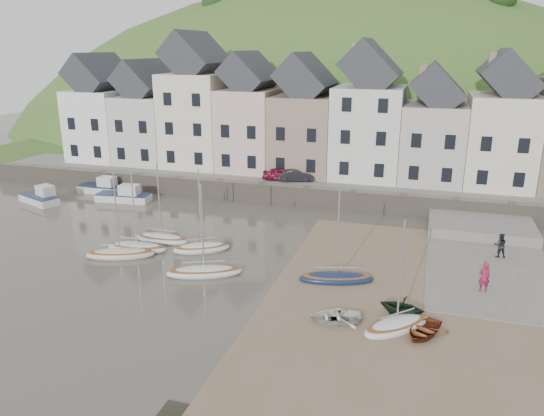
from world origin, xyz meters
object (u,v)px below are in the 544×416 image
(rowboat_white, at_px, (335,316))
(rowboat_red, at_px, (423,330))
(rowboat_green, at_px, (402,306))
(person_red, at_px, (484,277))
(sailboat_0, at_px, (162,238))
(car_right, at_px, (296,175))
(person_dark, at_px, (500,245))
(car_left, at_px, (281,174))

(rowboat_white, distance_m, rowboat_red, 4.57)
(rowboat_green, relative_size, person_red, 1.30)
(sailboat_0, bearing_deg, rowboat_green, -19.78)
(sailboat_0, bearing_deg, car_right, 66.21)
(rowboat_white, xyz_separation_m, person_dark, (9.36, 12.05, 0.63))
(rowboat_red, distance_m, person_red, 6.99)
(rowboat_white, distance_m, car_right, 24.52)
(sailboat_0, xyz_separation_m, rowboat_red, (19.36, -8.14, 0.08))
(rowboat_green, xyz_separation_m, car_left, (-13.11, 21.51, 1.52))
(person_dark, height_order, car_left, car_left)
(car_right, bearing_deg, car_left, 71.68)
(rowboat_white, relative_size, rowboat_green, 1.20)
(sailboat_0, relative_size, person_red, 3.45)
(sailboat_0, distance_m, person_dark, 24.49)
(rowboat_green, bearing_deg, person_dark, 160.29)
(rowboat_white, height_order, car_right, car_right)
(person_dark, bearing_deg, car_left, -38.63)
(person_red, bearing_deg, rowboat_green, 33.40)
(person_red, bearing_deg, rowboat_white, 25.81)
(rowboat_white, relative_size, rowboat_red, 1.05)
(rowboat_green, xyz_separation_m, car_right, (-11.56, 21.51, 1.48))
(sailboat_0, distance_m, person_red, 22.76)
(sailboat_0, bearing_deg, person_dark, 9.36)
(rowboat_white, xyz_separation_m, car_left, (-9.73, 23.04, 1.85))
(rowboat_green, distance_m, car_right, 24.46)
(rowboat_green, height_order, car_right, car_right)
(car_left, bearing_deg, rowboat_red, -158.98)
(person_dark, distance_m, car_left, 22.06)
(rowboat_green, relative_size, person_dark, 1.37)
(rowboat_red, bearing_deg, car_right, 144.36)
(rowboat_red, relative_size, person_dark, 1.56)
(rowboat_white, xyz_separation_m, person_red, (7.86, 6.06, 0.68))
(person_red, bearing_deg, rowboat_red, 49.97)
(rowboat_green, distance_m, rowboat_red, 2.04)
(rowboat_red, xyz_separation_m, car_left, (-14.30, 23.11, 1.87))
(sailboat_0, relative_size, car_right, 1.84)
(rowboat_green, bearing_deg, rowboat_white, -55.58)
(rowboat_green, bearing_deg, rowboat_red, 46.62)
(rowboat_red, relative_size, car_right, 0.79)
(sailboat_0, xyz_separation_m, person_dark, (24.15, 3.98, 0.72))
(rowboat_red, relative_size, person_red, 1.48)
(person_red, relative_size, car_left, 0.51)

